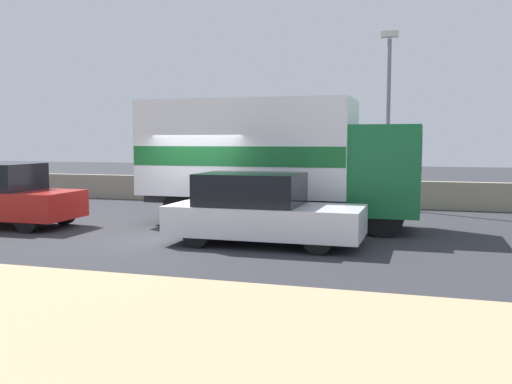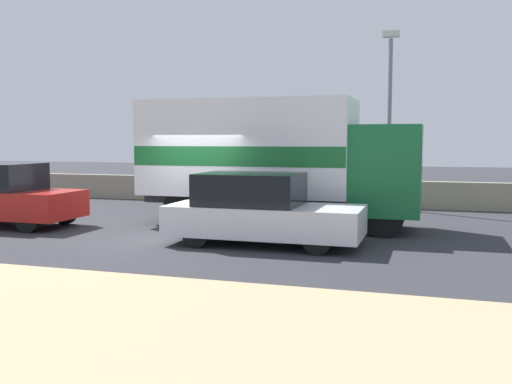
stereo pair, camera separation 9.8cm
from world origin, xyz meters
The scene contains 6 objects.
ground_plane centered at (0.00, 0.00, 0.00)m, with size 80.00×80.00×0.00m, color #2D2D33.
stone_wall_backdrop centered at (0.00, 7.71, 0.48)m, with size 60.00×0.35×0.95m.
street_lamp centered at (4.46, 7.36, 3.54)m, with size 0.56×0.28×6.00m.
box_truck centered at (1.64, 2.40, 1.94)m, with size 7.51×2.43×3.45m.
car_hatchback centered at (2.19, -0.33, 0.78)m, with size 4.38×1.84×1.62m.
car_sedan_second centered at (-5.25, 0.24, 0.84)m, with size 3.82×1.79×1.73m.
Camera 2 is at (5.88, -12.61, 2.38)m, focal length 40.00 mm.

